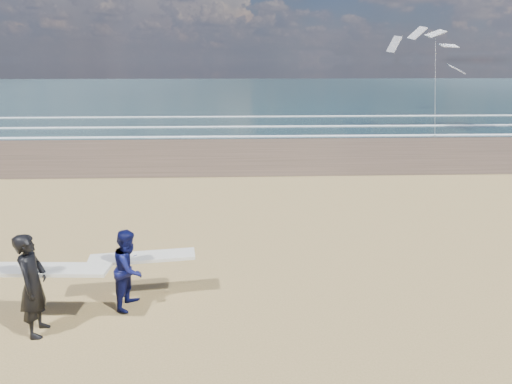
{
  "coord_description": "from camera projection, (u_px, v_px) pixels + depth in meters",
  "views": [
    {
      "loc": [
        2.93,
        -7.45,
        4.95
      ],
      "look_at": [
        3.5,
        6.0,
        1.05
      ],
      "focal_mm": 32.0,
      "sensor_mm": 36.0,
      "label": 1
    }
  ],
  "objects": [
    {
      "name": "ocean",
      "position": [
        336.0,
        90.0,
        78.3
      ],
      "size": [
        220.0,
        100.0,
        0.02
      ],
      "primitive_type": "cube",
      "color": "#173034",
      "rests_on": "ground"
    },
    {
      "name": "surfer_far",
      "position": [
        131.0,
        267.0,
        9.37
      ],
      "size": [
        2.25,
        1.22,
        1.68
      ],
      "color": "#0C1045",
      "rests_on": "ground"
    },
    {
      "name": "kite_1",
      "position": [
        435.0,
        67.0,
        31.83
      ],
      "size": [
        5.99,
        4.76,
        7.95
      ],
      "color": "slate",
      "rests_on": "ground"
    },
    {
      "name": "foam_breakers",
      "position": [
        452.0,
        124.0,
        36.16
      ],
      "size": [
        220.0,
        11.7,
        0.05
      ],
      "color": "white",
      "rests_on": "ground"
    },
    {
      "name": "surfer_near",
      "position": [
        35.0,
        283.0,
        8.37
      ],
      "size": [
        2.22,
        1.04,
        1.99
      ],
      "color": "black",
      "rests_on": "ground"
    }
  ]
}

